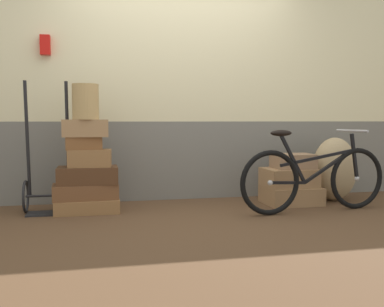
# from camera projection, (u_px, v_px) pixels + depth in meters

# --- Properties ---
(ground) EXTENTS (9.52, 5.20, 0.06)m
(ground) POSITION_uv_depth(u_px,v_px,m) (193.00, 216.00, 4.21)
(ground) COLOR #513823
(station_building) EXTENTS (7.52, 0.74, 2.91)m
(station_building) POSITION_uv_depth(u_px,v_px,m) (178.00, 70.00, 4.92)
(station_building) COLOR slate
(station_building) RESTS_ON ground
(suitcase_0) EXTENTS (0.61, 0.34, 0.13)m
(suitcase_0) POSITION_uv_depth(u_px,v_px,m) (87.00, 206.00, 4.23)
(suitcase_0) COLOR olive
(suitcase_0) RESTS_ON ground
(suitcase_1) EXTENTS (0.63, 0.36, 0.15)m
(suitcase_1) POSITION_uv_depth(u_px,v_px,m) (85.00, 191.00, 4.23)
(suitcase_1) COLOR brown
(suitcase_1) RESTS_ON suitcase_0
(suitcase_2) EXTENTS (0.57, 0.34, 0.16)m
(suitcase_2) POSITION_uv_depth(u_px,v_px,m) (88.00, 175.00, 4.23)
(suitcase_2) COLOR #4C2D19
(suitcase_2) RESTS_ON suitcase_1
(suitcase_3) EXTENTS (0.42, 0.26, 0.17)m
(suitcase_3) POSITION_uv_depth(u_px,v_px,m) (90.00, 158.00, 4.21)
(suitcase_3) COLOR olive
(suitcase_3) RESTS_ON suitcase_2
(suitcase_4) EXTENTS (0.35, 0.24, 0.12)m
(suitcase_4) POSITION_uv_depth(u_px,v_px,m) (84.00, 143.00, 4.21)
(suitcase_4) COLOR brown
(suitcase_4) RESTS_ON suitcase_3
(suitcase_5) EXTENTS (0.43, 0.25, 0.17)m
(suitcase_5) POSITION_uv_depth(u_px,v_px,m) (85.00, 128.00, 4.20)
(suitcase_5) COLOR #9E754C
(suitcase_5) RESTS_ON suitcase_4
(suitcase_6) EXTENTS (0.57, 0.46, 0.18)m
(suitcase_6) POSITION_uv_depth(u_px,v_px,m) (291.00, 195.00, 4.66)
(suitcase_6) COLOR #9E754C
(suitcase_6) RESTS_ON ground
(suitcase_7) EXTENTS (0.54, 0.43, 0.19)m
(suitcase_7) POSITION_uv_depth(u_px,v_px,m) (289.00, 178.00, 4.64)
(suitcase_7) COLOR #9E754C
(suitcase_7) RESTS_ON suitcase_6
(suitcase_8) EXTENTS (0.42, 0.33, 0.15)m
(suitcase_8) POSITION_uv_depth(u_px,v_px,m) (293.00, 161.00, 4.64)
(suitcase_8) COLOR #937051
(suitcase_8) RESTS_ON suitcase_7
(wicker_basket) EXTENTS (0.25, 0.25, 0.34)m
(wicker_basket) POSITION_uv_depth(u_px,v_px,m) (85.00, 102.00, 4.16)
(wicker_basket) COLOR tan
(wicker_basket) RESTS_ON suitcase_5
(luggage_trolley) EXTENTS (0.46, 0.38, 1.26)m
(luggage_trolley) POSITION_uv_depth(u_px,v_px,m) (49.00, 184.00, 4.22)
(luggage_trolley) COLOR black
(luggage_trolley) RESTS_ON ground
(burlap_sack) EXTENTS (0.49, 0.42, 0.70)m
(burlap_sack) POSITION_uv_depth(u_px,v_px,m) (334.00, 169.00, 4.83)
(burlap_sack) COLOR tan
(burlap_sack) RESTS_ON ground
(bicycle) EXTENTS (1.58, 0.46, 0.80)m
(bicycle) POSITION_uv_depth(u_px,v_px,m) (314.00, 178.00, 4.23)
(bicycle) COLOR black
(bicycle) RESTS_ON ground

